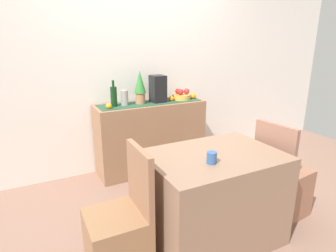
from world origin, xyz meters
name	(u,v)px	position (x,y,z in m)	size (l,w,h in m)	color
ground_plane	(182,207)	(0.00, 0.00, -0.01)	(6.40, 6.40, 0.02)	#856253
room_wall_rear	(135,59)	(0.00, 1.18, 1.35)	(6.40, 0.06, 2.70)	silver
sideboard_console	(151,137)	(0.08, 0.92, 0.43)	(1.32, 0.42, 0.85)	#8F6648
table_runner	(150,103)	(0.08, 0.92, 0.85)	(1.24, 0.32, 0.01)	#244A34
fruit_bowl	(181,97)	(0.50, 0.92, 0.89)	(0.23, 0.23, 0.06)	gold
apple_left	(180,92)	(0.47, 0.88, 0.96)	(0.08, 0.08, 0.08)	red
apple_front	(178,91)	(0.48, 0.96, 0.95)	(0.07, 0.07, 0.07)	red
apple_center	(186,91)	(0.57, 0.90, 0.96)	(0.07, 0.07, 0.07)	red
wine_bottle	(114,96)	(-0.36, 0.92, 0.97)	(0.07, 0.07, 0.30)	#0F3315
coffee_maker	(158,89)	(0.18, 0.92, 1.01)	(0.16, 0.18, 0.32)	black
ceramic_vase	(125,98)	(-0.24, 0.92, 0.94)	(0.08, 0.08, 0.18)	gray
potted_plant	(140,86)	(-0.04, 0.92, 1.06)	(0.13, 0.13, 0.39)	#AC734F
orange_loose_end	(193,96)	(0.66, 0.90, 0.89)	(0.07, 0.07, 0.07)	orange
orange_loose_mid	(109,106)	(-0.44, 0.84, 0.88)	(0.07, 0.07, 0.07)	orange
orange_loose_far	(172,99)	(0.35, 0.89, 0.88)	(0.07, 0.07, 0.07)	orange
dining_table	(212,197)	(-0.01, -0.50, 0.37)	(1.02, 0.73, 0.74)	#896751
coffee_cup	(212,158)	(-0.13, -0.63, 0.78)	(0.07, 0.07, 0.08)	#305592
chair_near_window	(120,238)	(-0.79, -0.50, 0.27)	(0.40, 0.40, 0.90)	#8E6443
chair_by_corner	(281,187)	(0.76, -0.51, 0.27)	(0.44, 0.44, 0.90)	#926048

